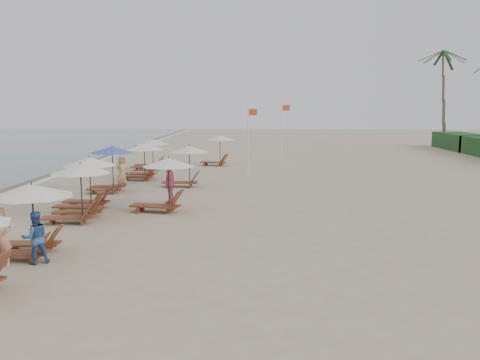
{
  "coord_description": "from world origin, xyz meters",
  "views": [
    {
      "loc": [
        1.42,
        -14.44,
        4.41
      ],
      "look_at": [
        0.71,
        6.47,
        1.3
      ],
      "focal_mm": 37.69,
      "sensor_mm": 36.0,
      "label": 1
    }
  ],
  "objects_px": {
    "lounger_station_1": "(28,215)",
    "flag_pole_near": "(249,137)",
    "lounger_station_2": "(76,192)",
    "beachgoer_far_b": "(122,170)",
    "inland_station_2": "(217,146)",
    "beachgoer_near": "(1,237)",
    "beachgoer_far_a": "(170,184)",
    "inland_station_1": "(185,161)",
    "beachgoer_mid_a": "(35,238)",
    "inland_station_0": "(162,180)",
    "lounger_station_6": "(149,155)",
    "lounger_station_5": "(141,161)",
    "lounger_station_4": "(109,167)",
    "lounger_station_3": "(85,184)"
  },
  "relations": [
    {
      "from": "lounger_station_1",
      "to": "flag_pole_near",
      "type": "bearing_deg",
      "value": 70.03
    },
    {
      "from": "lounger_station_2",
      "to": "beachgoer_far_b",
      "type": "xyz_separation_m",
      "value": [
        -0.67,
        9.07,
        -0.33
      ]
    },
    {
      "from": "inland_station_2",
      "to": "beachgoer_near",
      "type": "xyz_separation_m",
      "value": [
        -4.08,
        -23.77,
        -0.59
      ]
    },
    {
      "from": "lounger_station_1",
      "to": "beachgoer_far_a",
      "type": "relative_size",
      "value": 1.37
    },
    {
      "from": "inland_station_1",
      "to": "beachgoer_mid_a",
      "type": "xyz_separation_m",
      "value": [
        -2.28,
        -13.71,
        -0.64
      ]
    },
    {
      "from": "inland_station_0",
      "to": "beachgoer_far_b",
      "type": "relative_size",
      "value": 1.71
    },
    {
      "from": "inland_station_1",
      "to": "flag_pole_near",
      "type": "bearing_deg",
      "value": 49.81
    },
    {
      "from": "lounger_station_6",
      "to": "beachgoer_far_b",
      "type": "height_order",
      "value": "lounger_station_6"
    },
    {
      "from": "lounger_station_1",
      "to": "inland_station_2",
      "type": "distance_m",
      "value": 23.1
    },
    {
      "from": "lounger_station_5",
      "to": "beachgoer_near",
      "type": "distance_m",
      "value": 16.6
    },
    {
      "from": "lounger_station_4",
      "to": "lounger_station_5",
      "type": "distance_m",
      "value": 4.62
    },
    {
      "from": "beachgoer_far_a",
      "to": "beachgoer_far_b",
      "type": "relative_size",
      "value": 1.11
    },
    {
      "from": "inland_station_2",
      "to": "beachgoer_far_b",
      "type": "xyz_separation_m",
      "value": [
        -4.66,
        -9.16,
        -0.59
      ]
    },
    {
      "from": "beachgoer_far_a",
      "to": "lounger_station_4",
      "type": "bearing_deg",
      "value": -121.88
    },
    {
      "from": "lounger_station_6",
      "to": "lounger_station_4",
      "type": "bearing_deg",
      "value": -90.66
    },
    {
      "from": "inland_station_0",
      "to": "beachgoer_far_a",
      "type": "xyz_separation_m",
      "value": [
        0.02,
        1.67,
        -0.42
      ]
    },
    {
      "from": "lounger_station_5",
      "to": "beachgoer_far_a",
      "type": "bearing_deg",
      "value": -67.89
    },
    {
      "from": "lounger_station_6",
      "to": "beachgoer_mid_a",
      "type": "relative_size",
      "value": 1.77
    },
    {
      "from": "lounger_station_2",
      "to": "lounger_station_5",
      "type": "distance_m",
      "value": 11.06
    },
    {
      "from": "lounger_station_1",
      "to": "lounger_station_6",
      "type": "bearing_deg",
      "value": 92.08
    },
    {
      "from": "lounger_station_3",
      "to": "lounger_station_2",
      "type": "bearing_deg",
      "value": -80.34
    },
    {
      "from": "beachgoer_far_a",
      "to": "lounger_station_3",
      "type": "bearing_deg",
      "value": -57.87
    },
    {
      "from": "inland_station_2",
      "to": "beachgoer_far_b",
      "type": "distance_m",
      "value": 10.29
    },
    {
      "from": "lounger_station_5",
      "to": "flag_pole_near",
      "type": "xyz_separation_m",
      "value": [
        6.46,
        1.37,
        1.33
      ]
    },
    {
      "from": "lounger_station_2",
      "to": "lounger_station_4",
      "type": "height_order",
      "value": "lounger_station_4"
    },
    {
      "from": "lounger_station_3",
      "to": "lounger_station_4",
      "type": "bearing_deg",
      "value": 93.55
    },
    {
      "from": "lounger_station_1",
      "to": "beachgoer_near",
      "type": "distance_m",
      "value": 1.1
    },
    {
      "from": "lounger_station_6",
      "to": "beachgoer_near",
      "type": "bearing_deg",
      "value": -88.87
    },
    {
      "from": "lounger_station_6",
      "to": "lounger_station_1",
      "type": "bearing_deg",
      "value": -87.92
    },
    {
      "from": "lounger_station_1",
      "to": "lounger_station_6",
      "type": "xyz_separation_m",
      "value": [
        -0.73,
        20.2,
        -0.19
      ]
    },
    {
      "from": "beachgoer_near",
      "to": "lounger_station_4",
      "type": "bearing_deg",
      "value": 89.7
    },
    {
      "from": "beachgoer_far_a",
      "to": "flag_pole_near",
      "type": "distance_m",
      "value": 9.65
    },
    {
      "from": "lounger_station_4",
      "to": "lounger_station_5",
      "type": "height_order",
      "value": "lounger_station_4"
    },
    {
      "from": "lounger_station_2",
      "to": "lounger_station_3",
      "type": "relative_size",
      "value": 1.0
    },
    {
      "from": "inland_station_0",
      "to": "beachgoer_near",
      "type": "bearing_deg",
      "value": -112.55
    },
    {
      "from": "lounger_station_2",
      "to": "beachgoer_far_b",
      "type": "relative_size",
      "value": 1.59
    },
    {
      "from": "beachgoer_far_a",
      "to": "lounger_station_2",
      "type": "bearing_deg",
      "value": -32.98
    },
    {
      "from": "lounger_station_1",
      "to": "beachgoer_near",
      "type": "height_order",
      "value": "lounger_station_1"
    },
    {
      "from": "beachgoer_far_a",
      "to": "flag_pole_near",
      "type": "xyz_separation_m",
      "value": [
        3.4,
        8.9,
        1.53
      ]
    },
    {
      "from": "lounger_station_1",
      "to": "beachgoer_near",
      "type": "bearing_deg",
      "value": -107.84
    },
    {
      "from": "lounger_station_1",
      "to": "inland_station_0",
      "type": "bearing_deg",
      "value": 66.76
    },
    {
      "from": "lounger_station_6",
      "to": "inland_station_2",
      "type": "height_order",
      "value": "inland_station_2"
    },
    {
      "from": "beachgoer_far_a",
      "to": "inland_station_2",
      "type": "bearing_deg",
      "value": -176.49
    },
    {
      "from": "inland_station_0",
      "to": "beachgoer_mid_a",
      "type": "xyz_separation_m",
      "value": [
        -2.25,
        -7.14,
        -0.58
      ]
    },
    {
      "from": "lounger_station_1",
      "to": "lounger_station_4",
      "type": "bearing_deg",
      "value": 94.34
    },
    {
      "from": "lounger_station_1",
      "to": "beachgoer_far_a",
      "type": "xyz_separation_m",
      "value": [
        2.78,
        8.09,
        -0.33
      ]
    },
    {
      "from": "lounger_station_4",
      "to": "beachgoer_mid_a",
      "type": "height_order",
      "value": "lounger_station_4"
    },
    {
      "from": "inland_station_0",
      "to": "inland_station_1",
      "type": "xyz_separation_m",
      "value": [
        0.03,
        6.56,
        0.06
      ]
    },
    {
      "from": "lounger_station_4",
      "to": "inland_station_2",
      "type": "height_order",
      "value": "lounger_station_4"
    },
    {
      "from": "inland_station_1",
      "to": "beachgoer_far_a",
      "type": "bearing_deg",
      "value": -90.16
    }
  ]
}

